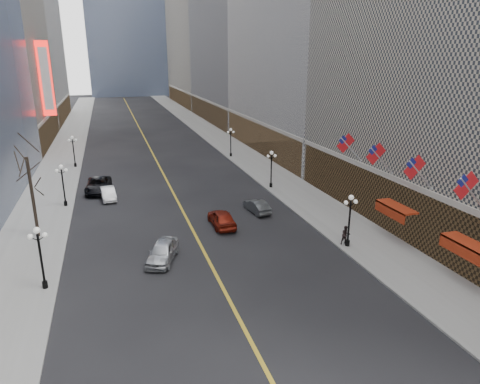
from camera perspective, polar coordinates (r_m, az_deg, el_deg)
sidewalk_east at (r=73.61m, az=-0.43°, el=5.51°), size 6.00×230.00×0.15m
sidewalk_west at (r=71.05m, az=-22.66°, el=3.71°), size 6.00×230.00×0.15m
lane_line at (r=80.74m, az=-12.13°, el=6.15°), size 0.25×200.00×0.02m
bldg_east_c at (r=111.51m, az=2.24°, el=22.02°), size 26.60×40.60×48.80m
bldg_east_d at (r=153.25m, az=-3.49°, el=23.39°), size 26.60×46.60×62.80m
streetlamp_east_1 at (r=36.54m, az=14.43°, el=-3.02°), size 1.26×0.44×4.52m
streetlamp_east_2 at (r=51.99m, az=4.20°, el=3.58°), size 1.26×0.44×4.52m
streetlamp_east_3 at (r=68.69m, az=-1.25°, el=7.04°), size 1.26×0.44×4.52m
streetlamp_west_1 at (r=31.98m, az=-25.12°, el=-7.20°), size 1.26×0.44×4.52m
streetlamp_west_2 at (r=48.89m, az=-22.56°, el=1.36°), size 1.26×0.44×4.52m
streetlamp_west_3 at (r=66.38m, az=-21.34°, el=5.48°), size 1.26×0.44×4.52m
flag_2 at (r=31.42m, az=28.10°, el=0.49°), size 2.87×0.12×2.87m
flag_3 at (r=34.96m, az=22.44°, el=2.80°), size 2.87×0.12×2.87m
flag_4 at (r=38.82m, az=17.85°, el=4.64°), size 2.87×0.12×2.87m
flag_5 at (r=42.92m, az=14.10°, el=6.13°), size 2.87×0.12×2.87m
awning_b at (r=33.29m, az=28.05°, el=-6.34°), size 1.40×4.00×0.93m
awning_c at (r=38.83m, az=19.90°, el=-2.03°), size 1.40×4.00×0.93m
theatre_marquee at (r=79.61m, az=-24.47°, el=13.57°), size 2.00×0.55×12.00m
tree_west_far at (r=40.63m, az=-26.37°, el=2.68°), size 3.60×3.60×7.92m
car_nb_near at (r=34.46m, az=-10.30°, el=-7.81°), size 3.50×5.03×1.59m
car_nb_mid at (r=50.55m, az=-17.17°, el=-0.18°), size 1.85×4.31×1.38m
car_nb_far at (r=53.67m, az=-18.36°, el=0.88°), size 3.19×6.21×1.68m
car_sb_mid at (r=40.63m, az=-2.47°, el=-3.51°), size 1.99×4.80×1.62m
car_sb_far at (r=44.29m, az=2.27°, el=-1.90°), size 1.89×4.17×1.33m
ped_east_walk at (r=37.49m, az=13.92°, el=-5.61°), size 0.85×0.51×1.67m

